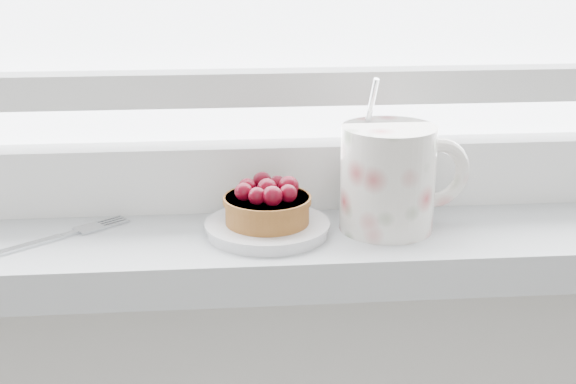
{
  "coord_description": "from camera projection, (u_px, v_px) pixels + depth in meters",
  "views": [
    {
      "loc": [
        -0.06,
        1.14,
        1.23
      ],
      "look_at": [
        0.0,
        1.88,
        0.98
      ],
      "focal_mm": 50.0,
      "sensor_mm": 36.0,
      "label": 1
    }
  ],
  "objects": [
    {
      "name": "fork",
      "position": [
        48.0,
        240.0,
        0.77
      ],
      "size": [
        0.15,
        0.12,
        0.0
      ],
      "color": "silver",
      "rests_on": "windowsill"
    },
    {
      "name": "raspberry_tart",
      "position": [
        267.0,
        204.0,
        0.79
      ],
      "size": [
        0.09,
        0.09,
        0.05
      ],
      "color": "brown",
      "rests_on": "saucer"
    },
    {
      "name": "floral_mug",
      "position": [
        391.0,
        176.0,
        0.79
      ],
      "size": [
        0.14,
        0.11,
        0.15
      ],
      "color": "silver",
      "rests_on": "windowsill"
    },
    {
      "name": "saucer",
      "position": [
        267.0,
        228.0,
        0.79
      ],
      "size": [
        0.12,
        0.12,
        0.01
      ],
      "primitive_type": "cylinder",
      "color": "silver",
      "rests_on": "windowsill"
    }
  ]
}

